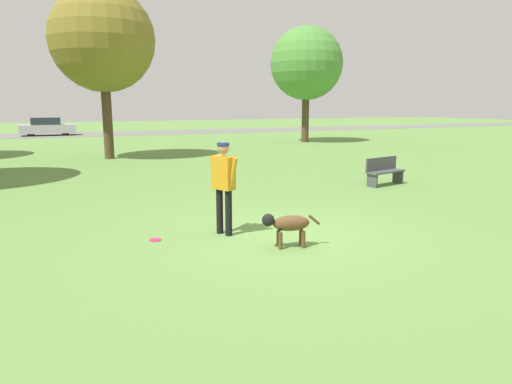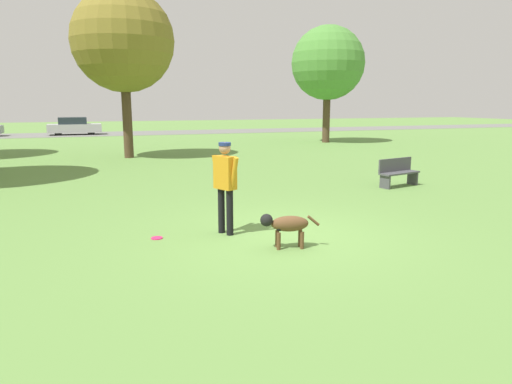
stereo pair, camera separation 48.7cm
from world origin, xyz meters
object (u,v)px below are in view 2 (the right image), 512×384
Objects in this scene: park_bench at (398,171)px; frisbee at (157,238)px; tree_mid_center at (123,41)px; person at (225,180)px; dog at (286,225)px; tree_far_right at (328,63)px; parked_car_silver at (74,126)px.

frisbee is at bearing -171.67° from park_bench.
tree_mid_center reaches higher than park_bench.
dog is (0.73, -1.20, -0.63)m from person.
dog is 0.14× the size of tree_far_right.
person reaches higher than park_bench.
dog is 22.66m from tree_far_right.
person is 14.21m from tree_mid_center.
frisbee is 0.15× the size of park_bench.
person is 0.24× the size of tree_far_right.
tree_far_right is 20.74m from parked_car_silver.
parked_car_silver is at bearing 160.35° from person.
person is at bearing -5.71° from frisbee.
dog reaches higher than frisbee.
dog is 0.71× the size of park_bench.
tree_mid_center reaches higher than parked_car_silver.
tree_mid_center is (-1.44, 14.79, 4.73)m from dog.
tree_far_right is (12.59, 4.42, -0.23)m from tree_mid_center.
tree_far_right is at bearing 120.50° from person.
park_bench is (7.00, -10.42, -4.70)m from tree_mid_center.
park_bench is (-5.60, -14.85, -4.46)m from tree_far_right.
park_bench is at bearing 21.84° from frisbee.
frisbee is 14.42m from tree_mid_center.
parked_car_silver reaches higher than frisbee.
tree_far_right is 1.79× the size of parked_car_silver.
tree_mid_center is 13.35m from tree_far_right.
person is 8.13× the size of frisbee.
dog is at bearing -120.14° from tree_far_right.
dog is at bearing -155.37° from park_bench.
tree_mid_center is at bearing -160.64° from tree_far_right.
dog is at bearing 5.20° from person.
tree_mid_center is 18.42m from parked_car_silver.
person is 21.92m from tree_far_right.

